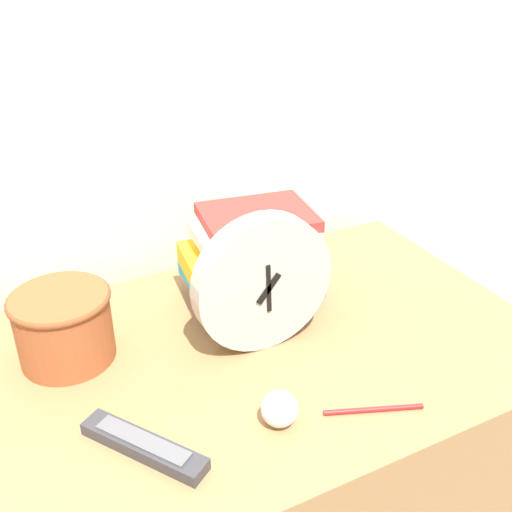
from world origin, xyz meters
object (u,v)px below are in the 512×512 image
at_px(crumpled_paper_ball, 282,408).
at_px(tv_remote, 144,446).
at_px(desk_clock, 263,283).
at_px(book_stack, 252,259).
at_px(pen, 374,409).
at_px(basket, 64,324).

bearing_deg(crumpled_paper_ball, tv_remote, 169.41).
height_order(desk_clock, book_stack, desk_clock).
relative_size(book_stack, pen, 1.87).
xyz_separation_m(book_stack, pen, (0.03, -0.37, -0.09)).
height_order(desk_clock, basket, desk_clock).
relative_size(tv_remote, crumpled_paper_ball, 3.36).
distance_m(crumpled_paper_ball, pen, 0.14).
bearing_deg(crumpled_paper_ball, desk_clock, 70.95).
height_order(book_stack, pen, book_stack).
bearing_deg(tv_remote, basket, 100.69).
bearing_deg(tv_remote, pen, -13.70).
relative_size(desk_clock, book_stack, 0.91).
relative_size(desk_clock, tv_remote, 1.33).
bearing_deg(crumpled_paper_ball, book_stack, 71.13).
relative_size(desk_clock, pen, 1.69).
bearing_deg(desk_clock, tv_remote, -150.98).
relative_size(tv_remote, pen, 1.28).
height_order(basket, tv_remote, basket).
bearing_deg(crumpled_paper_ball, basket, 129.87).
distance_m(desk_clock, pen, 0.27).
distance_m(book_stack, crumpled_paper_ball, 0.35).
distance_m(desk_clock, book_stack, 0.15).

